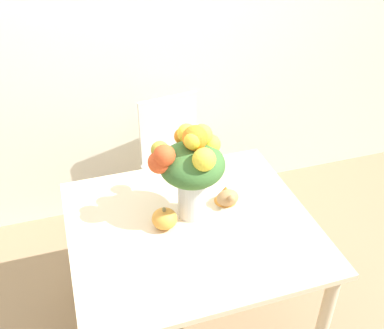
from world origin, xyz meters
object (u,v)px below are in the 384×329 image
at_px(turkey_figurine, 226,195).
at_px(dining_chair_near_window, 177,165).
at_px(pumpkin, 164,219).
at_px(flower_vase, 191,166).

relative_size(turkey_figurine, dining_chair_near_window, 0.16).
relative_size(pumpkin, dining_chair_near_window, 0.13).
relative_size(pumpkin, turkey_figurine, 0.79).
relative_size(flower_vase, dining_chair_near_window, 0.52).
distance_m(flower_vase, pumpkin, 0.28).
distance_m(flower_vase, dining_chair_near_window, 0.97).
distance_m(flower_vase, turkey_figurine, 0.30).
distance_m(pumpkin, turkey_figurine, 0.34).
bearing_deg(pumpkin, flower_vase, 19.52).
height_order(pumpkin, turkey_figurine, pumpkin).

